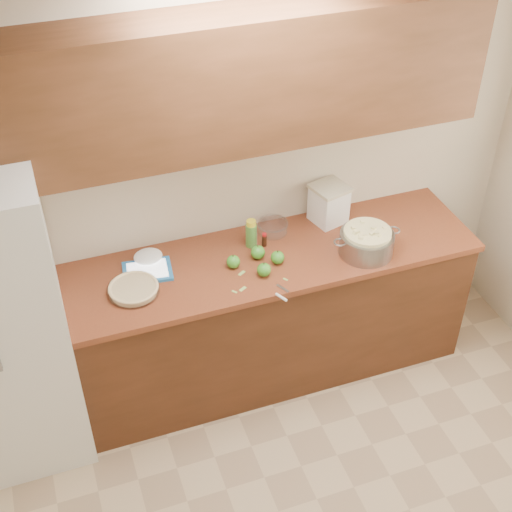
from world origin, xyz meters
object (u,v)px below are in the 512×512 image
object	(u,v)px
pie	(134,289)
colander	(366,242)
tablet	(147,271)
flour_canister	(329,203)

from	to	relation	value
pie	colander	world-z (taller)	colander
tablet	colander	bearing A→B (deg)	-4.43
flour_canister	tablet	world-z (taller)	flour_canister
flour_canister	colander	bearing A→B (deg)	-78.14
flour_canister	tablet	xyz separation A→B (m)	(-1.16, -0.12, -0.12)
pie	tablet	bearing A→B (deg)	52.77
colander	flour_canister	distance (m)	0.38
pie	colander	distance (m)	1.35
pie	tablet	xyz separation A→B (m)	(0.11, 0.14, -0.01)
tablet	flour_canister	bearing A→B (deg)	12.77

